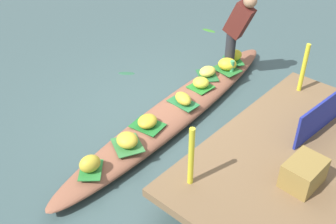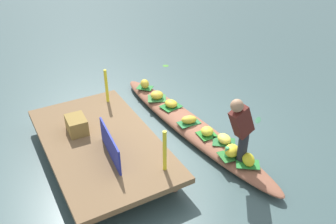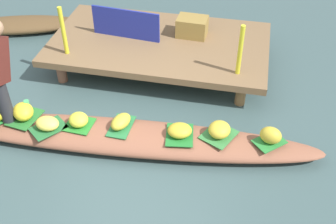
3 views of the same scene
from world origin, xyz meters
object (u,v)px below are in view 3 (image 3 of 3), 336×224
(banana_bunch_5, at_px, (47,123))
(market_banner, at_px, (126,24))
(banana_bunch_2, at_px, (271,135))
(banana_bunch_6, at_px, (180,130))
(moored_boat, at_px, (20,25))
(banana_bunch_3, at_px, (23,112))
(water_bottle, at_px, (28,107))
(banana_bunch_4, at_px, (121,122))
(produce_crate, at_px, (192,27))
(banana_bunch_0, at_px, (219,130))
(vendor_boat, at_px, (124,137))
(banana_bunch_1, at_px, (79,120))

(banana_bunch_5, distance_m, market_banner, 2.03)
(banana_bunch_2, height_order, banana_bunch_5, banana_bunch_2)
(banana_bunch_2, distance_m, banana_bunch_6, 1.03)
(moored_boat, bearing_deg, banana_bunch_2, -43.98)
(banana_bunch_2, xyz_separation_m, banana_bunch_3, (-2.93, -0.19, -0.00))
(water_bottle, xyz_separation_m, market_banner, (0.75, 1.75, 0.30))
(banana_bunch_5, xyz_separation_m, market_banner, (0.40, 1.97, 0.32))
(banana_bunch_4, height_order, produce_crate, produce_crate)
(moored_boat, height_order, banana_bunch_4, banana_bunch_4)
(banana_bunch_0, relative_size, banana_bunch_6, 0.97)
(banana_bunch_2, bearing_deg, produce_crate, 122.54)
(water_bottle, bearing_deg, market_banner, 66.76)
(vendor_boat, bearing_deg, market_banner, 100.06)
(banana_bunch_1, distance_m, produce_crate, 2.34)
(moored_boat, xyz_separation_m, banana_bunch_6, (3.22, -2.28, 0.20))
(banana_bunch_6, distance_m, water_bottle, 1.90)
(banana_bunch_2, xyz_separation_m, water_bottle, (-2.92, -0.10, -0.01))
(vendor_boat, relative_size, banana_bunch_0, 17.08)
(banana_bunch_4, distance_m, banana_bunch_6, 0.71)
(banana_bunch_1, xyz_separation_m, banana_bunch_2, (2.24, 0.17, 0.02))
(banana_bunch_1, distance_m, banana_bunch_6, 1.21)
(banana_bunch_1, bearing_deg, banana_bunch_5, -158.22)
(banana_bunch_1, height_order, market_banner, market_banner)
(produce_crate, bearing_deg, market_banner, -164.43)
(moored_boat, xyz_separation_m, banana_bunch_2, (4.25, -2.18, 0.23))
(banana_bunch_6, bearing_deg, banana_bunch_2, 5.67)
(vendor_boat, relative_size, market_banner, 4.56)
(banana_bunch_2, relative_size, banana_bunch_3, 0.85)
(banana_bunch_4, distance_m, water_bottle, 1.19)
(water_bottle, distance_m, produce_crate, 2.65)
(banana_bunch_1, bearing_deg, banana_bunch_2, 4.41)
(banana_bunch_0, distance_m, market_banner, 2.32)
(banana_bunch_0, bearing_deg, produce_crate, 108.57)
(banana_bunch_1, distance_m, banana_bunch_5, 0.36)
(water_bottle, bearing_deg, banana_bunch_5, -31.07)
(banana_bunch_2, bearing_deg, banana_bunch_0, -179.39)
(banana_bunch_4, bearing_deg, banana_bunch_0, 4.45)
(water_bottle, bearing_deg, banana_bunch_1, -6.38)
(vendor_boat, bearing_deg, banana_bunch_3, 177.13)
(vendor_boat, xyz_separation_m, banana_bunch_4, (-0.04, 0.05, 0.19))
(moored_boat, xyz_separation_m, banana_bunch_3, (1.31, -2.37, 0.22))
(vendor_boat, relative_size, produce_crate, 10.72)
(banana_bunch_3, bearing_deg, banana_bunch_6, 2.64)
(produce_crate, bearing_deg, banana_bunch_1, -115.72)
(vendor_boat, height_order, banana_bunch_0, banana_bunch_0)
(moored_boat, distance_m, banana_bunch_5, 3.00)
(banana_bunch_0, height_order, produce_crate, produce_crate)
(banana_bunch_5, bearing_deg, banana_bunch_0, 8.58)
(vendor_boat, relative_size, banana_bunch_6, 16.62)
(vendor_boat, xyz_separation_m, water_bottle, (-1.23, 0.05, 0.21))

